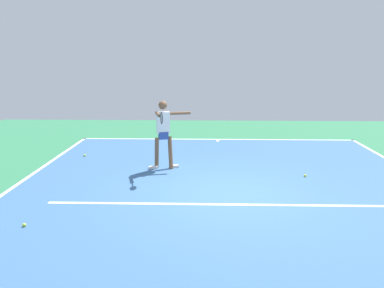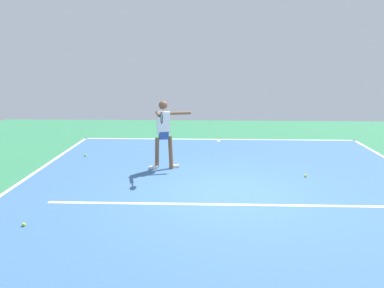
{
  "view_description": "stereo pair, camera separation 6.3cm",
  "coord_description": "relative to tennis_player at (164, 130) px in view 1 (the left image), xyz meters",
  "views": [
    {
      "loc": [
        0.53,
        8.15,
        2.95
      ],
      "look_at": [
        0.8,
        -1.0,
        0.9
      ],
      "focal_mm": 36.33,
      "sensor_mm": 36.0,
      "label": 1
    },
    {
      "loc": [
        0.47,
        8.14,
        2.95
      ],
      "look_at": [
        0.8,
        -1.0,
        0.9
      ],
      "focal_mm": 36.33,
      "sensor_mm": 36.0,
      "label": 2
    }
  ],
  "objects": [
    {
      "name": "ground_plane",
      "position": [
        -1.58,
        1.96,
        -1.07
      ],
      "size": [
        20.38,
        20.38,
        0.0
      ],
      "primitive_type": "plane",
      "color": "#2D754C"
    },
    {
      "name": "court_line_sideline_right",
      "position": [
        3.35,
        1.96,
        -1.07
      ],
      "size": [
        0.1,
        11.75,
        0.01
      ],
      "primitive_type": "cube",
      "color": "white",
      "rests_on": "ground_plane"
    },
    {
      "name": "court_line_service",
      "position": [
        -1.58,
        2.6,
        -1.07
      ],
      "size": [
        7.47,
        0.1,
        0.01
      ],
      "primitive_type": "cube",
      "color": "white",
      "rests_on": "ground_plane"
    },
    {
      "name": "tennis_player",
      "position": [
        0.0,
        0.0,
        0.0
      ],
      "size": [
        1.13,
        1.3,
        1.85
      ],
      "rotation": [
        0.0,
        0.0,
        0.25
      ],
      "color": "brown",
      "rests_on": "ground_plane"
    },
    {
      "name": "court_line_centre_mark",
      "position": [
        -1.58,
        -3.66,
        -1.07
      ],
      "size": [
        0.1,
        0.3,
        0.01
      ],
      "primitive_type": "cube",
      "color": "white",
      "rests_on": "ground_plane"
    },
    {
      "name": "tennis_ball_near_player",
      "position": [
        -3.63,
        0.65,
        -1.04
      ],
      "size": [
        0.07,
        0.07,
        0.07
      ],
      "primitive_type": "sphere",
      "color": "yellow",
      "rests_on": "ground_plane"
    },
    {
      "name": "court_surface",
      "position": [
        -1.58,
        1.96,
        -1.07
      ],
      "size": [
        9.96,
        11.75,
        0.0
      ],
      "primitive_type": "cube",
      "color": "#38608E",
      "rests_on": "ground_plane"
    },
    {
      "name": "court_line_baseline_near",
      "position": [
        -1.58,
        -3.86,
        -1.07
      ],
      "size": [
        9.96,
        0.1,
        0.01
      ],
      "primitive_type": "cube",
      "color": "white",
      "rests_on": "ground_plane"
    },
    {
      "name": "tennis_ball_centre_court",
      "position": [
        2.12,
        3.78,
        -1.04
      ],
      "size": [
        0.07,
        0.07,
        0.07
      ],
      "primitive_type": "sphere",
      "color": "#C6E53D",
      "rests_on": "ground_plane"
    },
    {
      "name": "tennis_ball_by_sideline",
      "position": [
        2.55,
        -1.23,
        -1.04
      ],
      "size": [
        0.07,
        0.07,
        0.07
      ],
      "primitive_type": "sphere",
      "color": "#C6E53D",
      "rests_on": "ground_plane"
    }
  ]
}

